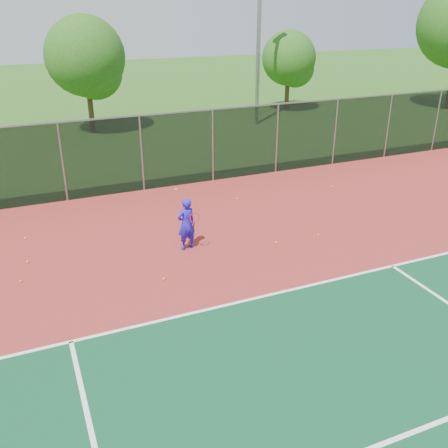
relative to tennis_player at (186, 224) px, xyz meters
The scene contains 15 objects.
ground 7.14m from the tennis_player, 64.19° to the right, with size 120.00×120.00×0.00m, color #255217.
court_apron 5.43m from the tennis_player, 54.84° to the right, with size 30.00×20.00×0.02m, color maroon.
fence_back 6.45m from the tennis_player, 61.19° to the left, with size 30.00×0.06×3.03m.
tennis_player is the anchor object (origin of this frame).
practice_ball_0 4.51m from the tennis_player, 45.41° to the left, with size 0.07×0.07×0.07m, color #AFCC17.
practice_ball_1 7.88m from the tennis_player, 21.94° to the left, with size 0.07×0.07×0.07m, color #AFCC17.
practice_ball_2 5.33m from the tennis_player, 150.06° to the left, with size 0.07×0.07×0.07m, color #AFCC17.
practice_ball_3 4.90m from the tennis_player, behind, with size 0.07×0.07×0.07m, color #AFCC17.
practice_ball_4 2.92m from the tennis_player, 16.41° to the right, with size 0.07×0.07×0.07m, color #AFCC17.
practice_ball_5 4.37m from the tennis_player, 11.19° to the right, with size 0.07×0.07×0.07m, color #AFCC17.
practice_ball_7 2.14m from the tennis_player, 127.63° to the right, with size 0.07×0.07×0.07m, color #AFCC17.
practice_ball_8 4.75m from the tennis_player, 168.88° to the left, with size 0.07×0.07×0.07m, color #AFCC17.
floodlight_n 18.25m from the tennis_player, 56.75° to the left, with size 0.90×0.40×11.64m.
tree_back_left 16.41m from the tennis_player, 90.38° to the left, with size 4.36×4.36×6.40m.
tree_back_mid 22.04m from the tennis_player, 52.41° to the left, with size 3.60×3.60×5.29m.
Camera 1 is at (-7.36, -6.73, 7.03)m, focal length 40.00 mm.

